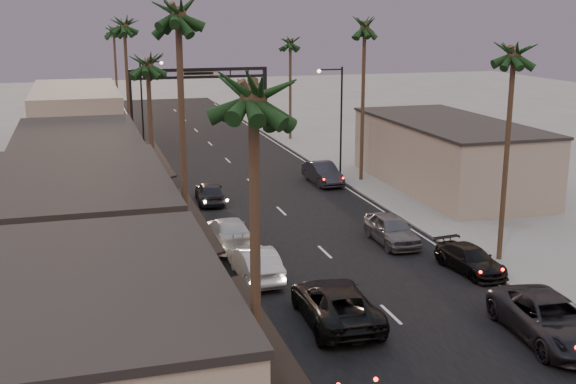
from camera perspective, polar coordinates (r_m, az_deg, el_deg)
ground at (r=51.73m, az=-1.43°, el=-0.67°), size 200.00×200.00×0.00m
road at (r=56.43m, az=-2.73°, el=0.57°), size 14.00×120.00×0.02m
sidewalk_left at (r=61.86m, az=-12.87°, el=1.48°), size 5.00×92.00×0.12m
sidewalk_right at (r=65.67m, az=3.91°, el=2.52°), size 5.00×92.00×0.12m
storefront_near at (r=22.86m, az=-15.45°, el=-13.44°), size 8.00×12.00×5.50m
storefront_mid at (r=35.91m, az=-15.94°, el=-3.30°), size 8.00×14.00×5.50m
storefront_far at (r=51.49m, az=-16.16°, el=1.56°), size 8.00×16.00×5.00m
storefront_dist at (r=74.08m, az=-16.37°, el=5.60°), size 8.00×20.00×6.00m
building_right at (r=56.31m, az=12.48°, el=2.82°), size 8.00×18.00×5.00m
arch at (r=79.78m, az=-7.06°, el=8.45°), size 15.20×0.40×7.27m
streetlight_right at (r=57.43m, az=3.97°, el=6.19°), size 2.13×0.30×9.00m
streetlight_left at (r=67.09m, az=-11.24°, el=7.08°), size 2.13×0.30×9.00m
palm_la at (r=17.96m, az=-2.77°, el=8.73°), size 3.20×3.20×13.20m
palm_lb at (r=30.67m, az=-8.71°, el=14.39°), size 3.20×3.20×15.20m
palm_lc at (r=44.66m, az=-11.05°, el=10.38°), size 3.20×3.20×12.20m
palm_ld at (r=63.53m, az=-12.83°, el=13.05°), size 3.20×3.20×14.20m
palm_ra at (r=38.84m, az=17.47°, el=10.94°), size 3.20×3.20×13.20m
palm_rb at (r=56.59m, az=6.09°, el=13.23°), size 3.20×3.20×14.20m
palm_rc at (r=75.52m, az=0.19°, el=12.00°), size 3.20×3.20×12.20m
palm_far at (r=86.52m, az=-13.63°, el=12.52°), size 3.20×3.20×13.20m
oncoming_pickup at (r=31.63m, az=3.78°, el=-8.76°), size 3.19×6.40×1.74m
oncoming_silver at (r=36.56m, az=-2.59°, el=-5.61°), size 1.88×5.09×1.66m
oncoming_white at (r=41.60m, az=-4.76°, el=-3.18°), size 2.38×5.79×1.68m
oncoming_dgrey at (r=51.17m, az=-6.19°, el=-0.01°), size 2.15×4.70×1.57m
curbside_near at (r=31.83m, az=20.05°, el=-9.43°), size 3.52×6.66×1.79m
curbside_black at (r=38.65m, az=14.21°, el=-5.19°), size 2.42×4.84×1.35m
curbside_grey at (r=42.41m, az=8.20°, el=-2.93°), size 2.09×5.00×1.69m
curbside_far at (r=56.68m, az=2.76°, el=1.50°), size 2.01×5.18×1.68m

